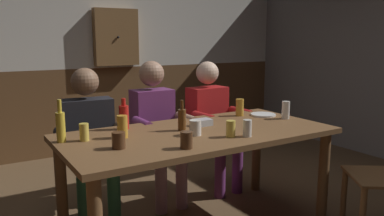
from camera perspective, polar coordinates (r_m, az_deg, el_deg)
back_wall_upper at (r=5.04m, az=-14.95°, el=12.81°), size 5.69×0.12×1.25m
back_wall_wainscot at (r=5.12m, az=-14.36°, el=-0.21°), size 5.69×0.12×1.06m
dining_table at (r=2.82m, az=0.98°, el=-5.36°), size 1.96×0.95×0.77m
person_0 at (r=3.21m, az=-14.90°, el=-3.89°), size 0.57×0.53×1.20m
person_1 at (r=3.41m, az=-5.31°, el=-2.50°), size 0.50×0.53×1.24m
person_2 at (r=3.70m, az=2.93°, el=-1.62°), size 0.52×0.51×1.22m
condiment_caddy at (r=2.97m, az=1.51°, el=-2.13°), size 0.14×0.10×0.05m
plate_0 at (r=3.42m, az=10.44°, el=-0.97°), size 0.22×0.22×0.01m
bottle_0 at (r=2.89m, az=-10.01°, el=-1.25°), size 0.07×0.07×0.23m
bottle_1 at (r=2.62m, az=-18.81°, el=-2.48°), size 0.06×0.06×0.28m
bottle_2 at (r=2.80m, az=-1.50°, el=-1.65°), size 0.06×0.06×0.22m
pint_glass_0 at (r=2.62m, az=-15.62°, el=-3.45°), size 0.06×0.06×0.12m
pint_glass_1 at (r=2.64m, az=5.73°, el=-3.07°), size 0.06×0.06×0.11m
pint_glass_2 at (r=3.37m, az=7.05°, el=0.09°), size 0.07×0.07×0.15m
pint_glass_3 at (r=2.67m, az=0.49°, el=-2.92°), size 0.08×0.08×0.11m
pint_glass_4 at (r=2.64m, az=-10.23°, el=-2.73°), size 0.07×0.07×0.15m
pint_glass_5 at (r=3.31m, az=13.65°, el=-0.28°), size 0.07×0.07×0.15m
pint_glass_6 at (r=2.36m, az=-0.83°, el=-4.74°), size 0.08×0.08×0.10m
pint_glass_7 at (r=2.66m, az=8.15°, el=-2.96°), size 0.06×0.06×0.12m
pint_glass_8 at (r=2.40m, az=-10.77°, el=-4.70°), size 0.08×0.08×0.10m
wall_dart_cabinet at (r=5.01m, az=-11.13°, el=10.21°), size 0.56×0.15×0.70m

